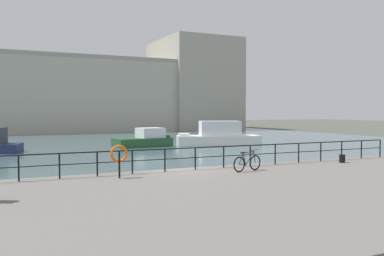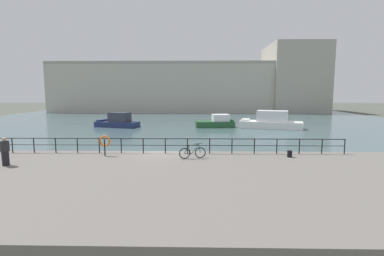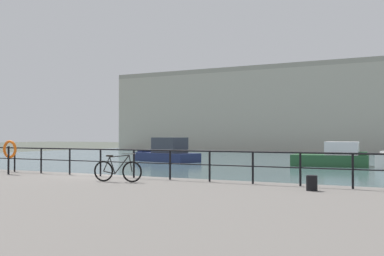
% 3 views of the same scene
% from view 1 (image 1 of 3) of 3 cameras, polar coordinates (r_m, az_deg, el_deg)
% --- Properties ---
extents(ground_plane, '(240.00, 240.00, 0.00)m').
position_cam_1_polar(ground_plane, '(20.83, -1.52, -7.48)').
color(ground_plane, '#4C5147').
extents(water_basin, '(80.00, 60.00, 0.01)m').
position_cam_1_polar(water_basin, '(49.77, -15.92, -1.84)').
color(water_basin, '#476066').
rests_on(water_basin, ground_plane).
extents(quay_promenade, '(56.00, 13.00, 0.74)m').
position_cam_1_polar(quay_promenade, '(15.18, 8.73, -9.79)').
color(quay_promenade, slate).
rests_on(quay_promenade, ground_plane).
extents(harbor_building, '(69.39, 17.02, 17.30)m').
position_cam_1_polar(harbor_building, '(76.41, -14.36, 4.54)').
color(harbor_building, '#B2AD9E').
rests_on(harbor_building, ground_plane).
extents(moored_green_narrowboat, '(9.00, 5.49, 2.50)m').
position_cam_1_polar(moored_green_narrowboat, '(43.80, 3.59, -1.06)').
color(moored_green_narrowboat, white).
rests_on(moored_green_narrowboat, water_basin).
extents(moored_small_launch, '(5.75, 3.16, 1.85)m').
position_cam_1_polar(moored_small_launch, '(42.03, -6.41, -1.55)').
color(moored_small_launch, '#23512D').
rests_on(moored_small_launch, water_basin).
extents(quay_railing, '(25.18, 0.07, 1.08)m').
position_cam_1_polar(quay_railing, '(20.14, 0.45, -3.59)').
color(quay_railing, black).
rests_on(quay_railing, quay_promenade).
extents(parked_bicycle, '(1.74, 0.44, 0.98)m').
position_cam_1_polar(parked_bicycle, '(19.81, 7.52, -4.72)').
color(parked_bicycle, black).
rests_on(parked_bicycle, quay_promenade).
extents(mooring_bollard, '(0.32, 0.32, 0.44)m').
position_cam_1_polar(mooring_bollard, '(24.33, 19.72, -3.92)').
color(mooring_bollard, black).
rests_on(mooring_bollard, quay_promenade).
extents(life_ring_stand, '(0.75, 0.16, 1.40)m').
position_cam_1_polar(life_ring_stand, '(17.85, -9.89, -3.61)').
color(life_ring_stand, black).
rests_on(life_ring_stand, quay_promenade).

